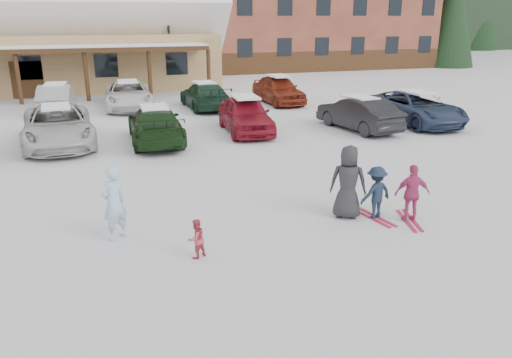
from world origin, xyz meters
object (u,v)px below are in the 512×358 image
object	(u,v)px
lamp_post	(169,38)
parked_car_6	(416,108)
bystander_dark	(348,182)
parked_car_3	(155,125)
parked_car_11	(205,96)
parked_car_4	(245,115)
parked_car_9	(57,98)
parked_car_12	(278,90)
child_magenta	(412,193)
child_navy	(376,193)
adult_skier	(114,203)
parked_car_5	(359,114)
toddler_red	(196,239)
parked_car_2	(58,126)
parked_car_10	(128,95)

from	to	relation	value
lamp_post	parked_car_6	size ratio (longest dim) A/B	1.12
bystander_dark	parked_car_3	xyz separation A→B (m)	(-3.54, 9.16, -0.21)
bystander_dark	parked_car_11	xyz separation A→B (m)	(-0.09, 16.01, -0.22)
parked_car_4	parked_car_6	world-z (taller)	parked_car_4
parked_car_11	lamp_post	bearing A→B (deg)	-88.27
parked_car_6	parked_car_9	world-z (taller)	same
parked_car_3	parked_car_11	size ratio (longest dim) A/B	1.01
lamp_post	parked_car_12	bearing A→B (deg)	-58.33
child_magenta	parked_car_11	world-z (taller)	child_magenta
child_navy	parked_car_3	xyz separation A→B (m)	(-4.16, 9.43, 0.04)
lamp_post	parked_car_6	distance (m)	17.78
adult_skier	parked_car_11	distance (m)	16.49
adult_skier	child_magenta	xyz separation A→B (m)	(6.85, -1.14, -0.14)
parked_car_6	parked_car_12	size ratio (longest dim) A/B	1.16
bystander_dark	parked_car_9	world-z (taller)	bystander_dark
parked_car_12	lamp_post	bearing A→B (deg)	118.68
child_magenta	parked_car_5	size ratio (longest dim) A/B	0.33
adult_skier	parked_car_9	xyz separation A→B (m)	(-2.05, 16.77, -0.12)
lamp_post	toddler_red	world-z (taller)	lamp_post
toddler_red	child_navy	bearing A→B (deg)	160.29
parked_car_6	parked_car_12	distance (m)	8.31
parked_car_2	parked_car_6	world-z (taller)	parked_car_2
parked_car_2	parked_car_12	distance (m)	13.11
parked_car_2	parked_car_6	xyz separation A→B (m)	(15.41, -0.74, -0.03)
adult_skier	parked_car_9	world-z (taller)	adult_skier
parked_car_12	bystander_dark	bearing A→B (deg)	-107.53
lamp_post	parked_car_3	world-z (taller)	lamp_post
lamp_post	toddler_red	size ratio (longest dim) A/B	6.97
parked_car_4	parked_car_11	distance (m)	6.19
bystander_dark	parked_car_4	distance (m)	9.85
parked_car_4	parked_car_3	bearing A→B (deg)	-166.37
bystander_dark	lamp_post	bearing A→B (deg)	-58.11
parked_car_10	parked_car_12	xyz separation A→B (m)	(8.22, -0.90, 0.05)
parked_car_6	bystander_dark	bearing A→B (deg)	-135.05
adult_skier	parked_car_11	xyz separation A→B (m)	(5.41, 15.58, -0.16)
child_magenta	parked_car_11	bearing A→B (deg)	-69.25
parked_car_12	parked_car_5	bearing A→B (deg)	-86.19
parked_car_3	parked_car_12	distance (m)	10.62
bystander_dark	parked_car_6	bearing A→B (deg)	-101.83
lamp_post	parked_car_5	bearing A→B (deg)	-69.55
child_magenta	parked_car_2	bearing A→B (deg)	-35.45
parked_car_4	parked_car_10	distance (m)	8.60
child_navy	parked_car_12	bearing A→B (deg)	-112.51
child_magenta	toddler_red	bearing A→B (deg)	19.09
parked_car_12	parked_car_4	bearing A→B (deg)	-123.88
child_navy	parked_car_6	size ratio (longest dim) A/B	0.25
parked_car_10	parked_car_9	bearing A→B (deg)	-176.85
bystander_dark	parked_car_3	bearing A→B (deg)	-38.47
parked_car_6	adult_skier	bearing A→B (deg)	-150.58
lamp_post	parked_car_10	xyz separation A→B (m)	(-3.35, -7.00, -2.61)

